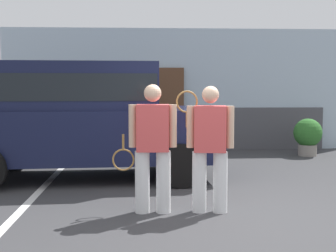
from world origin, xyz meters
name	(u,v)px	position (x,y,z in m)	size (l,w,h in m)	color
ground_plane	(217,216)	(0.00, 0.00, 0.00)	(40.00, 40.00, 0.00)	#38383A
parking_stripe_0	(39,192)	(-2.56, 1.50, 0.00)	(0.12, 4.40, 0.01)	silver
house_frontage	(178,93)	(0.00, 6.24, 1.45)	(8.89, 0.40, 3.10)	silver
parked_suv	(82,114)	(-2.02, 2.55, 1.15)	(4.69, 2.35, 2.05)	#141938
tennis_player_man	(152,147)	(-0.82, 0.23, 0.86)	(0.88, 0.28, 1.67)	white
tennis_player_woman	(210,147)	(-0.07, 0.20, 0.87)	(0.75, 0.31, 1.65)	white
potted_plant_by_porch	(308,135)	(2.95, 4.92, 0.49)	(0.67, 0.67, 0.88)	gray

